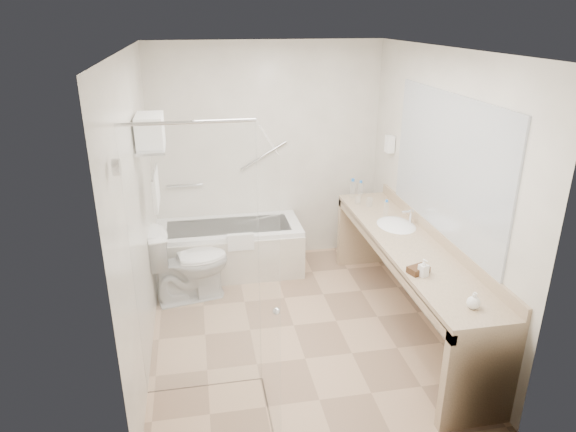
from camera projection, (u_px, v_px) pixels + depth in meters
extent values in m
plane|color=tan|center=(294.00, 325.00, 4.86)|extent=(3.20, 3.20, 0.00)
cube|color=silver|center=(295.00, 49.00, 3.94)|extent=(2.60, 3.20, 0.10)
cube|color=silver|center=(267.00, 155.00, 5.86)|extent=(2.60, 0.10, 2.50)
cube|color=silver|center=(348.00, 295.00, 2.94)|extent=(2.60, 0.10, 2.50)
cube|color=silver|center=(138.00, 211.00, 4.18)|extent=(0.10, 3.20, 2.50)
cube|color=silver|center=(436.00, 193.00, 4.62)|extent=(0.10, 3.20, 2.50)
cube|color=white|center=(230.00, 248.00, 5.82)|extent=(1.60, 0.70, 0.55)
cube|color=beige|center=(232.00, 264.00, 5.50)|extent=(1.60, 0.02, 0.50)
cube|color=white|center=(241.00, 242.00, 5.43)|extent=(0.28, 0.06, 0.18)
cylinder|color=silver|center=(185.00, 185.00, 5.78)|extent=(0.40, 0.03, 0.03)
cylinder|color=silver|center=(264.00, 156.00, 5.82)|extent=(0.53, 0.03, 0.33)
cube|color=silver|center=(197.00, 268.00, 3.69)|extent=(0.90, 0.01, 2.10)
cube|color=silver|center=(268.00, 293.00, 3.36)|extent=(0.02, 0.90, 2.10)
cylinder|color=silver|center=(187.00, 122.00, 3.30)|extent=(0.90, 0.02, 0.02)
sphere|color=silver|center=(276.00, 311.00, 3.24)|extent=(0.05, 0.05, 0.05)
cylinder|color=silver|center=(116.00, 167.00, 2.88)|extent=(0.04, 0.10, 0.10)
cube|color=silver|center=(152.00, 147.00, 4.36)|extent=(0.24, 0.55, 0.02)
cylinder|color=silver|center=(154.00, 171.00, 4.44)|extent=(0.02, 0.55, 0.02)
cube|color=white|center=(156.00, 189.00, 4.50)|extent=(0.03, 0.42, 0.32)
cube|color=white|center=(151.00, 140.00, 4.34)|extent=(0.22, 0.40, 0.08)
cube|color=white|center=(150.00, 130.00, 4.30)|extent=(0.22, 0.40, 0.08)
cube|color=white|center=(149.00, 120.00, 4.27)|extent=(0.22, 0.40, 0.08)
cube|color=tan|center=(409.00, 245.00, 4.59)|extent=(0.55, 2.70, 0.05)
cube|color=tan|center=(437.00, 235.00, 4.61)|extent=(0.03, 2.70, 0.10)
cube|color=tan|center=(382.00, 252.00, 4.57)|extent=(0.04, 2.70, 0.08)
cube|color=tan|center=(479.00, 378.00, 3.55)|extent=(0.55, 0.08, 0.80)
cube|color=tan|center=(361.00, 231.00, 5.95)|extent=(0.55, 0.08, 0.80)
ellipsoid|color=white|center=(396.00, 228.00, 4.97)|extent=(0.40, 0.52, 0.14)
cylinder|color=silver|center=(411.00, 216.00, 4.95)|extent=(0.03, 0.03, 0.14)
cube|color=#ABB1B7|center=(446.00, 165.00, 4.37)|extent=(0.02, 2.00, 1.20)
cube|color=white|center=(390.00, 144.00, 5.50)|extent=(0.08, 0.10, 0.18)
imported|color=white|center=(189.00, 263.00, 5.19)|extent=(0.89, 0.61, 0.80)
cube|color=#482C19|center=(418.00, 270.00, 4.03)|extent=(0.18, 0.15, 0.05)
imported|color=white|center=(423.00, 272.00, 3.98)|extent=(0.11, 0.16, 0.07)
imported|color=white|center=(474.00, 302.00, 3.54)|extent=(0.13, 0.14, 0.09)
cylinder|color=silver|center=(386.00, 209.00, 5.14)|extent=(0.05, 0.05, 0.15)
cylinder|color=blue|center=(387.00, 201.00, 5.11)|extent=(0.03, 0.03, 0.02)
cylinder|color=silver|center=(353.00, 189.00, 5.67)|extent=(0.07, 0.07, 0.19)
cylinder|color=blue|center=(353.00, 180.00, 5.63)|extent=(0.04, 0.04, 0.03)
cylinder|color=silver|center=(361.00, 190.00, 5.69)|extent=(0.06, 0.06, 0.17)
cylinder|color=blue|center=(361.00, 182.00, 5.65)|extent=(0.03, 0.03, 0.02)
cylinder|color=silver|center=(358.00, 200.00, 5.49)|extent=(0.07, 0.07, 0.08)
cylinder|color=silver|center=(369.00, 202.00, 5.43)|extent=(0.08, 0.08, 0.09)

